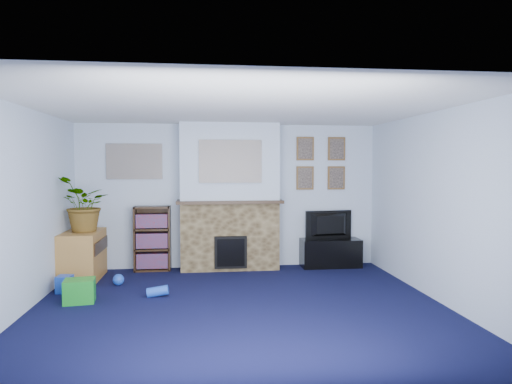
{
  "coord_description": "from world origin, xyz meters",
  "views": [
    {
      "loc": [
        -0.43,
        -5.42,
        1.71
      ],
      "look_at": [
        0.3,
        0.89,
        1.34
      ],
      "focal_mm": 32.0,
      "sensor_mm": 36.0,
      "label": 1
    }
  ],
  "objects": [
    {
      "name": "mantel_candle",
      "position": [
        0.23,
        2.0,
        1.23
      ],
      "size": [
        0.05,
        0.05,
        0.17
      ],
      "primitive_type": "cylinder",
      "color": "#B2BFC6",
      "rests_on": "chimney_breast"
    },
    {
      "name": "wall_left",
      "position": [
        -2.5,
        0.0,
        1.2
      ],
      "size": [
        0.04,
        4.5,
        2.4
      ],
      "primitive_type": "cube",
      "color": "silver",
      "rests_on": "ground"
    },
    {
      "name": "wall_front",
      "position": [
        0.0,
        -2.25,
        1.2
      ],
      "size": [
        5.0,
        0.04,
        2.4
      ],
      "primitive_type": "cube",
      "color": "silver",
      "rests_on": "ground"
    },
    {
      "name": "portrait_tr",
      "position": [
        1.85,
        2.23,
        2.0
      ],
      "size": [
        0.3,
        0.03,
        0.4
      ],
      "primitive_type": "cube",
      "color": "brown",
      "rests_on": "wall_back"
    },
    {
      "name": "ceiling",
      "position": [
        0.0,
        0.0,
        2.4
      ],
      "size": [
        5.0,
        4.5,
        0.01
      ],
      "primitive_type": "cube",
      "color": "white",
      "rests_on": "wall_back"
    },
    {
      "name": "chimney_breast",
      "position": [
        0.0,
        2.05,
        1.18
      ],
      "size": [
        1.72,
        0.5,
        2.4
      ],
      "color": "brown",
      "rests_on": "ground"
    },
    {
      "name": "sideboard",
      "position": [
        -2.24,
        1.63,
        0.35
      ],
      "size": [
        0.52,
        0.93,
        0.72
      ],
      "primitive_type": "cube",
      "color": "#AA7636",
      "rests_on": "ground"
    },
    {
      "name": "collage_left",
      "position": [
        -1.55,
        2.23,
        1.78
      ],
      "size": [
        0.9,
        0.03,
        0.58
      ],
      "primitive_type": "cube",
      "color": "gray",
      "rests_on": "wall_back"
    },
    {
      "name": "portrait_bl",
      "position": [
        1.3,
        2.23,
        1.5
      ],
      "size": [
        0.3,
        0.03,
        0.4
      ],
      "primitive_type": "cube",
      "color": "brown",
      "rests_on": "wall_back"
    },
    {
      "name": "portrait_tl",
      "position": [
        1.3,
        2.23,
        2.0
      ],
      "size": [
        0.3,
        0.03,
        0.4
      ],
      "primitive_type": "cube",
      "color": "brown",
      "rests_on": "wall_back"
    },
    {
      "name": "potted_plant",
      "position": [
        -2.19,
        1.58,
        1.14
      ],
      "size": [
        0.67,
        0.76,
        0.82
      ],
      "primitive_type": "imported",
      "rotation": [
        0.0,
        0.0,
        4.74
      ],
      "color": "#26661E",
      "rests_on": "sideboard"
    },
    {
      "name": "wall_back",
      "position": [
        0.0,
        2.25,
        1.2
      ],
      "size": [
        5.0,
        0.04,
        2.4
      ],
      "primitive_type": "cube",
      "color": "silver",
      "rests_on": "ground"
    },
    {
      "name": "bookshelf",
      "position": [
        -1.26,
        2.11,
        0.5
      ],
      "size": [
        0.58,
        0.28,
        1.05
      ],
      "color": "black",
      "rests_on": "ground"
    },
    {
      "name": "toy_tube",
      "position": [
        -1.03,
        0.56,
        0.07
      ],
      "size": [
        0.29,
        0.13,
        0.16
      ],
      "primitive_type": "cylinder",
      "rotation": [
        0.0,
        1.43,
        0.0
      ],
      "color": "blue",
      "rests_on": "ground"
    },
    {
      "name": "toy_block",
      "position": [
        -2.3,
        0.9,
        0.11
      ],
      "size": [
        0.21,
        0.21,
        0.23
      ],
      "primitive_type": "cube",
      "rotation": [
        0.0,
        0.0,
        -0.12
      ],
      "color": "blue",
      "rests_on": "ground"
    },
    {
      "name": "tv_stand",
      "position": [
        1.7,
        2.03,
        0.23
      ],
      "size": [
        0.99,
        0.42,
        0.47
      ],
      "primitive_type": "cube",
      "color": "black",
      "rests_on": "ground"
    },
    {
      "name": "mantel_can",
      "position": [
        0.72,
        2.0,
        1.21
      ],
      "size": [
        0.06,
        0.06,
        0.11
      ],
      "primitive_type": "cylinder",
      "color": "blue",
      "rests_on": "chimney_breast"
    },
    {
      "name": "collage_main",
      "position": [
        0.0,
        1.84,
        1.78
      ],
      "size": [
        1.0,
        0.03,
        0.68
      ],
      "primitive_type": "cube",
      "color": "gray",
      "rests_on": "chimney_breast"
    },
    {
      "name": "mantel_clock",
      "position": [
        -0.0,
        2.0,
        1.22
      ],
      "size": [
        0.09,
        0.05,
        0.13
      ],
      "primitive_type": "cube",
      "color": "gold",
      "rests_on": "chimney_breast"
    },
    {
      "name": "toy_ball",
      "position": [
        -1.65,
        1.2,
        0.09
      ],
      "size": [
        0.16,
        0.16,
        0.16
      ],
      "primitive_type": "sphere",
      "color": "blue",
      "rests_on": "ground"
    },
    {
      "name": "portrait_br",
      "position": [
        1.85,
        2.23,
        1.5
      ],
      "size": [
        0.3,
        0.03,
        0.4
      ],
      "primitive_type": "cube",
      "color": "brown",
      "rests_on": "wall_back"
    },
    {
      "name": "wall_right",
      "position": [
        2.5,
        0.0,
        1.2
      ],
      "size": [
        0.04,
        4.5,
        2.4
      ],
      "primitive_type": "cube",
      "color": "silver",
      "rests_on": "ground"
    },
    {
      "name": "green_crate",
      "position": [
        -1.98,
        0.42,
        0.14
      ],
      "size": [
        0.4,
        0.34,
        0.29
      ],
      "primitive_type": "cube",
      "rotation": [
        0.0,
        0.0,
        0.13
      ],
      "color": "#198C26",
      "rests_on": "ground"
    },
    {
      "name": "floor",
      "position": [
        0.0,
        0.0,
        0.0
      ],
      "size": [
        5.0,
        4.5,
        0.01
      ],
      "primitive_type": "cube",
      "color": "black",
      "rests_on": "ground"
    },
    {
      "name": "television",
      "position": [
        1.7,
        2.05,
        0.71
      ],
      "size": [
        0.83,
        0.21,
        0.47
      ],
      "primitive_type": "imported",
      "rotation": [
        0.0,
        0.0,
        3.27
      ],
      "color": "black",
      "rests_on": "tv_stand"
    },
    {
      "name": "mantel_teddy",
      "position": [
        -0.51,
        2.0,
        1.22
      ],
      "size": [
        0.12,
        0.12,
        0.12
      ],
      "primitive_type": "sphere",
      "color": "gray",
      "rests_on": "chimney_breast"
    }
  ]
}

